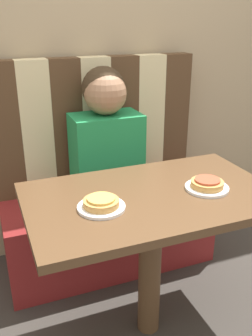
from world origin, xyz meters
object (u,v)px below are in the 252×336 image
Objects in this scene: plate_left at (101,207)px; plate_right at (207,188)px; pizza_left at (101,202)px; pizza_right at (207,183)px; person at (106,134)px.

plate_left and plate_right have the same top height.
plate_right is at bearing -0.00° from pizza_left.
pizza_left is 1.00× the size of pizza_right.
person is at bearing 69.77° from plate_left.
plate_right is 1.34× the size of pizza_right.
person is 0.67m from plate_left.
pizza_left is at bearing 180.00° from pizza_right.
pizza_right is at bearing 172.87° from plate_right.
pizza_left is (-0.23, -0.62, -0.06)m from person.
person is at bearing 110.23° from pizza_right.
plate_left is 1.00× the size of plate_right.
person reaches higher than pizza_right.
pizza_right is (0.46, 0.00, 0.00)m from pizza_left.
plate_left is at bearing -180.00° from pizza_right.
plate_right is 1.34× the size of pizza_left.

